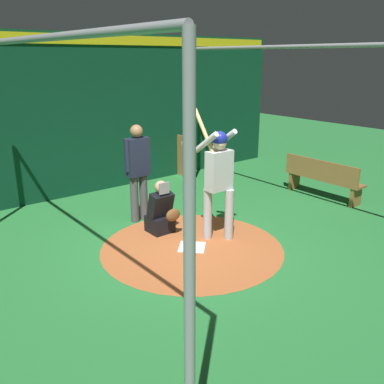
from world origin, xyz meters
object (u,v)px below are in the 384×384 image
(batter, at_px, (218,174))
(bat_rack, at_px, (182,157))
(home_plate, at_px, (192,247))
(bench, at_px, (322,178))
(catcher, at_px, (161,212))
(baseball_0, at_px, (190,264))
(umpire, at_px, (138,168))

(batter, bearing_deg, bat_rack, 151.20)
(bat_rack, bearing_deg, home_plate, -35.20)
(home_plate, relative_size, bench, 0.23)
(catcher, bearing_deg, home_plate, 1.51)
(bat_rack, relative_size, baseball_0, 14.20)
(bat_rack, relative_size, bench, 0.58)
(home_plate, height_order, batter, batter)
(batter, bearing_deg, home_plate, -86.63)
(umpire, distance_m, bat_rack, 3.30)
(catcher, height_order, bench, catcher)
(catcher, height_order, bat_rack, bat_rack)
(bat_rack, xyz_separation_m, bench, (3.35, 1.28, -0.04))
(bench, bearing_deg, catcher, -98.71)
(bench, bearing_deg, baseball_0, -80.34)
(home_plate, distance_m, batter, 1.25)
(batter, distance_m, bench, 3.32)
(bat_rack, height_order, baseball_0, bat_rack)
(bat_rack, bearing_deg, catcher, -42.79)
(batter, xyz_separation_m, bat_rack, (-3.56, 1.96, -0.63))
(bat_rack, distance_m, bench, 3.59)
(umpire, bearing_deg, home_plate, 0.56)
(home_plate, height_order, bench, bench)
(batter, height_order, baseball_0, batter)
(bench, height_order, baseball_0, bench)
(catcher, distance_m, bench, 3.89)
(bench, bearing_deg, umpire, -109.00)
(bench, distance_m, baseball_0, 4.32)
(batter, distance_m, catcher, 1.25)
(batter, bearing_deg, umpire, -158.78)
(catcher, relative_size, bat_rack, 0.90)
(batter, xyz_separation_m, umpire, (-1.53, -0.59, -0.10))
(batter, xyz_separation_m, baseball_0, (0.51, -1.00, -1.08))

